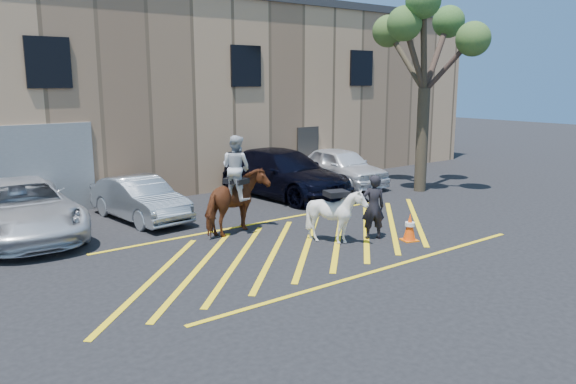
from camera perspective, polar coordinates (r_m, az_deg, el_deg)
ground at (r=14.54m, az=1.26°, el=-5.04°), size 90.00×90.00×0.00m
car_white_pickup at (r=16.36m, az=-25.44°, el=-1.56°), size 2.84×5.60×1.52m
car_silver_sedan at (r=17.15m, az=-14.83°, el=-0.68°), size 1.74×4.01×1.28m
car_blue_suv at (r=19.98m, az=-0.50°, el=1.91°), size 2.77×5.87×1.66m
car_white_suv at (r=22.23m, az=5.40°, el=2.59°), size 2.09×4.47×1.48m
handler at (r=14.75m, az=8.65°, el=-1.52°), size 0.74×0.65×1.70m
warehouse at (r=24.47m, az=-16.92°, el=9.79°), size 32.42×10.20×7.30m
hatching_zone at (r=14.31m, az=2.01°, el=-5.28°), size 12.60×5.12×0.01m
mounted_bay at (r=15.12m, az=-5.26°, el=-0.24°), size 2.21×1.54×2.67m
saddled_white at (r=14.28m, az=4.91°, el=-2.34°), size 1.48×1.58×1.44m
traffic_cone at (r=14.84m, az=12.27°, el=-3.49°), size 0.47×0.47×0.73m
tree at (r=21.36m, az=13.91°, el=15.29°), size 3.99×4.37×7.31m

